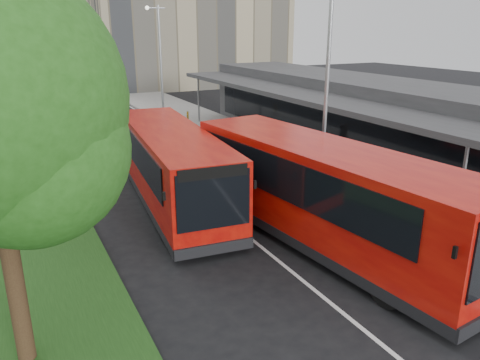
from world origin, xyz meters
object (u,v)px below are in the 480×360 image
object	(u,v)px
bus_second	(172,166)
litter_bin	(246,143)
lamp_post_near	(325,82)
car_near	(95,87)
bus_main	(324,195)
car_far	(49,84)
bollard	(188,118)
lamp_post_far	(159,55)

from	to	relation	value
bus_second	litter_bin	size ratio (longest dim) A/B	13.09
lamp_post_near	litter_bin	xyz separation A→B (m)	(0.91, 8.06, -4.16)
litter_bin	car_near	world-z (taller)	car_near
bus_main	car_far	world-z (taller)	bus_main
lamp_post_near	bollard	xyz separation A→B (m)	(0.73, 16.51, -4.13)
litter_bin	bollard	distance (m)	8.45
bus_second	car_far	bearing A→B (deg)	96.25
bollard	bus_second	bearing A→B (deg)	-113.22
lamp_post_near	lamp_post_far	world-z (taller)	same
lamp_post_far	car_near	distance (m)	17.79
lamp_post_near	bus_main	xyz separation A→B (m)	(-2.20, -3.16, -3.07)
lamp_post_far	litter_bin	xyz separation A→B (m)	(0.91, -11.94, -4.16)
bus_main	car_far	bearing A→B (deg)	88.45
bus_second	bollard	bearing A→B (deg)	72.41
car_far	bollard	bearing A→B (deg)	-65.67
bollard	car_near	size ratio (longest dim) A/B	0.23
lamp_post_far	bus_main	world-z (taller)	lamp_post_far
lamp_post_far	bollard	xyz separation A→B (m)	(0.73, -3.49, -4.13)
lamp_post_far	car_far	bearing A→B (deg)	104.12
car_near	car_far	size ratio (longest dim) A/B	1.16
lamp_post_near	bus_main	size ratio (longest dim) A/B	0.69
bus_main	bus_second	xyz separation A→B (m)	(-3.10, 5.61, -0.13)
lamp_post_far	car_near	size ratio (longest dim) A/B	2.16
bollard	car_far	world-z (taller)	car_far
litter_bin	bus_second	bearing A→B (deg)	-137.88
bus_second	car_near	distance (m)	34.96
lamp_post_far	car_near	world-z (taller)	lamp_post_far
bus_main	bollard	distance (m)	19.91
bus_second	car_far	distance (m)	40.35
lamp_post_far	car_far	distance (m)	23.87
litter_bin	lamp_post_far	bearing A→B (deg)	94.36
car_near	lamp_post_near	bearing A→B (deg)	-87.29
bollard	litter_bin	bearing A→B (deg)	-88.80
bollard	car_near	distance (m)	20.87
litter_bin	lamp_post_near	bearing A→B (deg)	-96.45
bus_main	litter_bin	distance (m)	11.69
car_far	bus_second	bearing A→B (deg)	-78.87
litter_bin	bollard	world-z (taller)	bollard
litter_bin	bollard	bearing A→B (deg)	91.20
car_near	lamp_post_far	bearing A→B (deg)	-84.11
bollard	car_far	distance (m)	27.07
lamp_post_far	bus_main	bearing A→B (deg)	-95.42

